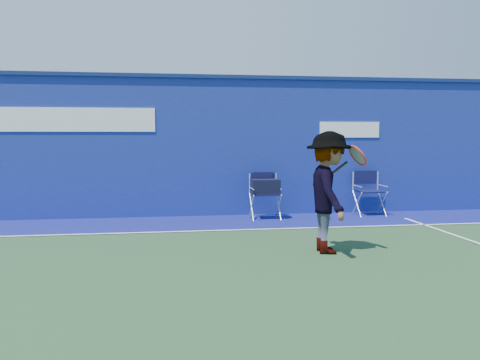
{
  "coord_description": "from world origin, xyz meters",
  "views": [
    {
      "loc": [
        -0.57,
        -6.05,
        1.77
      ],
      "look_at": [
        0.73,
        2.6,
        1.0
      ],
      "focal_mm": 38.0,
      "sensor_mm": 36.0,
      "label": 1
    }
  ],
  "objects": [
    {
      "name": "stadium_wall",
      "position": [
        -0.0,
        5.2,
        1.55
      ],
      "size": [
        24.0,
        0.5,
        3.08
      ],
      "color": "navy",
      "rests_on": "ground"
    },
    {
      "name": "tennis_player",
      "position": [
        1.88,
        1.25,
        0.92
      ],
      "size": [
        0.93,
        1.23,
        1.83
      ],
      "color": "#EA4738",
      "rests_on": "ground"
    },
    {
      "name": "out_of_bounds_strip",
      "position": [
        0.0,
        4.1,
        0.0
      ],
      "size": [
        24.0,
        1.8,
        0.01
      ],
      "primitive_type": "cube",
      "color": "navy",
      "rests_on": "ground"
    },
    {
      "name": "directors_chair_left",
      "position": [
        1.54,
        4.42,
        0.42
      ],
      "size": [
        0.58,
        0.54,
        0.99
      ],
      "color": "silver",
      "rests_on": "ground"
    },
    {
      "name": "ground",
      "position": [
        0.0,
        0.0,
        0.0
      ],
      "size": [
        80.0,
        80.0,
        0.0
      ],
      "primitive_type": "plane",
      "color": "#244325",
      "rests_on": "ground"
    },
    {
      "name": "water_bottle",
      "position": [
        2.82,
        4.12,
        0.12
      ],
      "size": [
        0.07,
        0.07,
        0.24
      ],
      "primitive_type": "cylinder",
      "color": "silver",
      "rests_on": "ground"
    },
    {
      "name": "court_lines",
      "position": [
        0.0,
        0.6,
        0.01
      ],
      "size": [
        24.0,
        12.0,
        0.01
      ],
      "color": "white",
      "rests_on": "out_of_bounds_strip"
    },
    {
      "name": "directors_chair_right",
      "position": [
        3.93,
        4.58,
        0.31
      ],
      "size": [
        0.59,
        0.52,
        0.98
      ],
      "color": "silver",
      "rests_on": "ground"
    }
  ]
}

